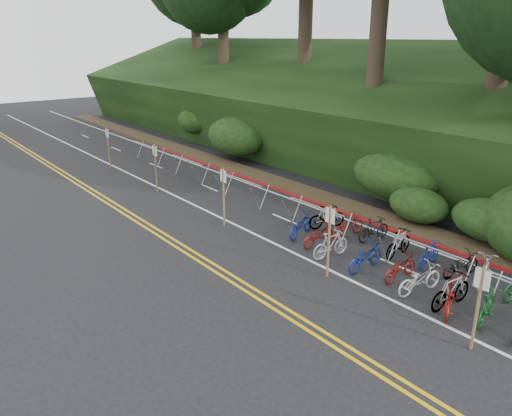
{
  "coord_description": "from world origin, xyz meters",
  "views": [
    {
      "loc": [
        -10.51,
        -5.28,
        7.6
      ],
      "look_at": [
        0.71,
        8.98,
        1.3
      ],
      "focal_mm": 35.0,
      "sensor_mm": 36.0,
      "label": 1
    }
  ],
  "objects": [
    {
      "name": "embankment",
      "position": [
        12.96,
        19.04,
        2.57
      ],
      "size": [
        14.3,
        48.14,
        9.11
      ],
      "color": "black",
      "rests_on": "ground"
    },
    {
      "name": "signposts_rest",
      "position": [
        0.6,
        14.0,
        1.43
      ],
      "size": [
        0.08,
        18.4,
        2.5
      ],
      "color": "brown",
      "rests_on": "ground"
    },
    {
      "name": "bike_valet",
      "position": [
        2.96,
        2.52,
        0.47
      ],
      "size": [
        3.25,
        13.05,
        1.07
      ],
      "color": "black",
      "rests_on": "ground"
    },
    {
      "name": "red_curb",
      "position": [
        5.7,
        12.0,
        0.05
      ],
      "size": [
        0.25,
        28.0,
        0.1
      ],
      "primitive_type": "cube",
      "color": "maroon",
      "rests_on": "ground"
    },
    {
      "name": "bike_racks_rest",
      "position": [
        3.0,
        13.0,
        0.85
      ],
      "size": [
        1.14,
        23.0,
        1.17
      ],
      "color": "gray",
      "rests_on": "ground"
    },
    {
      "name": "signpost_near",
      "position": [
        0.55,
        -0.14,
        1.33
      ],
      "size": [
        0.08,
        0.4,
        2.32
      ],
      "color": "brown",
      "rests_on": "ground"
    },
    {
      "name": "bike_front",
      "position": [
        1.7,
        1.25,
        0.51
      ],
      "size": [
        1.54,
        2.05,
        1.03
      ],
      "primitive_type": "imported",
      "rotation": [
        0.0,
        0.0,
        2.07
      ],
      "color": "maroon",
      "rests_on": "ground"
    },
    {
      "name": "road_markings",
      "position": [
        0.63,
        10.1,
        0.0
      ],
      "size": [
        7.47,
        80.0,
        0.01
      ],
      "color": "gold",
      "rests_on": "ground"
    },
    {
      "name": "ground",
      "position": [
        0.0,
        0.0,
        0.0
      ],
      "size": [
        120.0,
        120.0,
        0.0
      ],
      "primitive_type": "plane",
      "color": "black",
      "rests_on": "ground"
    }
  ]
}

